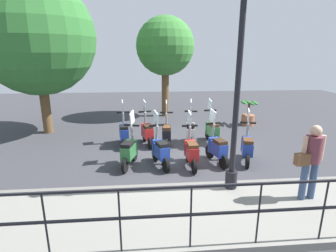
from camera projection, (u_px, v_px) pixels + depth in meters
The scene contains 18 objects.
ground_plane at pixel (184, 155), 8.23m from camera, with size 28.00×28.00×0.00m, color #38383D.
promenade_walkway at pixel (208, 211), 5.19m from camera, with size 2.20×20.00×0.15m.
fence_railing at pixel (226, 204), 3.97m from camera, with size 0.04×16.03×1.07m.
lamp_post_near at pixel (237, 97), 5.39m from camera, with size 0.26×0.90×4.65m.
pedestrian_with_bag at pixel (311, 157), 5.24m from camera, with size 0.35×0.64×1.59m.
tree_large at pixel (37, 37), 9.59m from camera, with size 4.27×4.27×5.79m.
tree_distant at pixel (165, 47), 12.52m from camera, with size 2.79×2.79×4.81m.
potted_palm at pixel (248, 115), 11.59m from camera, with size 1.06×0.66×1.05m.
scooter_near_0 at pixel (247, 147), 7.55m from camera, with size 1.20×0.54×1.54m.
scooter_near_1 at pixel (217, 148), 7.48m from camera, with size 1.21×0.51×1.54m.
scooter_near_2 at pixel (191, 151), 7.22m from camera, with size 1.23×0.44×1.54m.
scooter_near_3 at pixel (160, 150), 7.29m from camera, with size 1.20×0.55×1.54m.
scooter_near_4 at pixel (129, 150), 7.27m from camera, with size 1.21×0.53×1.54m.
scooter_far_0 at pixel (212, 130), 9.20m from camera, with size 1.23×0.44×1.54m.
scooter_far_1 at pixel (191, 131), 9.05m from camera, with size 1.23×0.47×1.54m.
scooter_far_2 at pixel (167, 133), 8.85m from camera, with size 1.23×0.44×1.54m.
scooter_far_3 at pixel (147, 132), 9.00m from camera, with size 1.22×0.50×1.54m.
scooter_far_4 at pixel (124, 132), 8.91m from camera, with size 1.23×0.44×1.54m.
Camera 1 is at (-7.61, 1.18, 3.09)m, focal length 28.00 mm.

